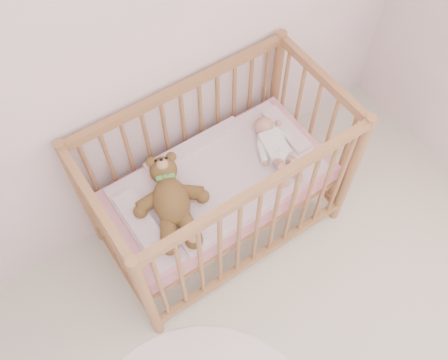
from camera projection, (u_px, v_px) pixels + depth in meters
wall_back at (70, 65)px, 2.07m from camera, size 4.00×0.02×2.70m
crib at (219, 185)px, 2.75m from camera, size 1.36×0.76×1.00m
mattress at (219, 186)px, 2.77m from camera, size 1.22×0.62×0.13m
blanket at (219, 179)px, 2.70m from camera, size 1.10×0.58×0.06m
baby at (275, 144)px, 2.73m from camera, size 0.32×0.52×0.12m
teddy_bear at (172, 202)px, 2.53m from camera, size 0.58×0.69×0.16m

